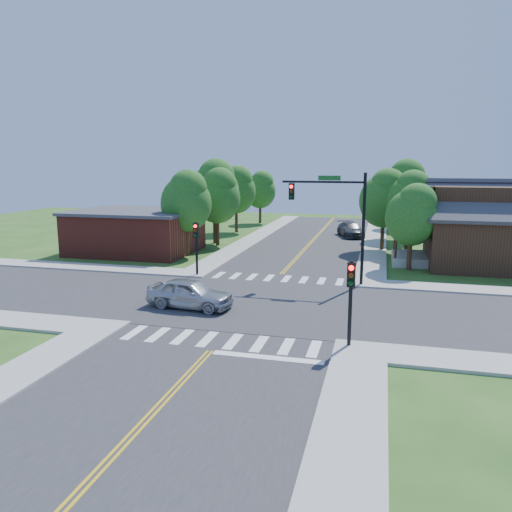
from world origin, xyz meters
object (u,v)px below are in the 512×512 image
(signal_pole_se, at_px, (351,288))
(car_silver, at_px, (190,294))
(car_dgrey, at_px, (351,230))
(house_ne, at_px, (498,223))
(signal_pole_nw, at_px, (196,239))
(signal_mast_ne, at_px, (337,210))

(signal_pole_se, xyz_separation_m, car_silver, (-8.77, 3.84, -1.86))
(car_dgrey, bearing_deg, car_silver, -121.32)
(house_ne, relative_size, car_dgrey, 2.37)
(signal_pole_se, height_order, signal_pole_nw, same)
(signal_pole_nw, relative_size, car_silver, 0.77)
(signal_pole_nw, relative_size, car_dgrey, 0.69)
(signal_mast_ne, xyz_separation_m, signal_pole_se, (1.69, -11.21, -2.19))
(signal_mast_ne, bearing_deg, car_silver, -133.85)
(signal_mast_ne, xyz_separation_m, signal_pole_nw, (-9.51, -0.01, -2.19))
(signal_pole_se, bearing_deg, signal_pole_nw, 135.00)
(signal_mast_ne, relative_size, signal_pole_se, 1.89)
(signal_mast_ne, height_order, signal_pole_nw, signal_mast_ne)
(house_ne, xyz_separation_m, car_silver, (-18.28, -16.02, -2.52))
(signal_pole_nw, bearing_deg, car_dgrey, 67.10)
(signal_pole_nw, distance_m, car_silver, 7.97)
(signal_pole_nw, height_order, car_dgrey, signal_pole_nw)
(car_silver, height_order, car_dgrey, car_silver)
(signal_pole_nw, relative_size, house_ne, 0.29)
(car_silver, bearing_deg, car_dgrey, -6.80)
(signal_pole_nw, height_order, house_ne, house_ne)
(car_silver, bearing_deg, signal_mast_ne, -37.65)
(signal_pole_nw, bearing_deg, signal_pole_se, -45.00)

